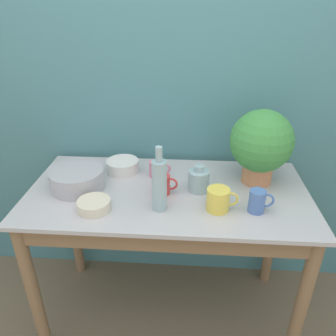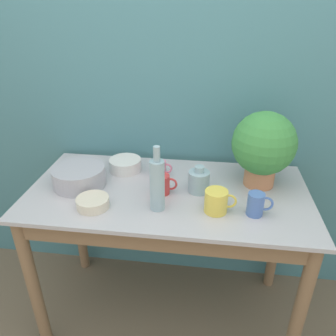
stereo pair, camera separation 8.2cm
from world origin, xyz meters
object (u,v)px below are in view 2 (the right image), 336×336
at_px(mug_pink, 159,169).
at_px(bowl_small_cream, 93,202).
at_px(potted_plant, 264,146).
at_px(mug_red, 162,184).
at_px(bottle_short, 199,181).
at_px(bottle_tall, 157,184).
at_px(bowl_small_enamel_white, 125,165).
at_px(mug_blue, 256,204).
at_px(mug_yellow, 217,201).
at_px(bowl_wash_large, 79,176).

xyz_separation_m(mug_pink, bowl_small_cream, (-0.24, -0.32, -0.02)).
distance_m(potted_plant, mug_red, 0.51).
distance_m(potted_plant, bottle_short, 0.34).
relative_size(bottle_tall, mug_pink, 2.68).
bearing_deg(bowl_small_enamel_white, bowl_small_cream, -98.90).
height_order(bottle_short, mug_pink, bottle_short).
bearing_deg(bowl_small_enamel_white, bottle_short, -22.50).
bearing_deg(mug_blue, mug_red, 164.07).
bearing_deg(bottle_short, bowl_small_cream, -156.67).
relative_size(bottle_tall, bowl_small_cream, 2.05).
bearing_deg(mug_red, mug_blue, -15.93).
bearing_deg(bowl_small_cream, mug_red, 28.53).
xyz_separation_m(potted_plant, bowl_small_enamel_white, (-0.69, 0.06, -0.18)).
xyz_separation_m(mug_red, mug_yellow, (0.25, -0.12, 0.00)).
relative_size(potted_plant, bottle_tall, 1.25).
height_order(bowl_wash_large, mug_blue, mug_blue).
bearing_deg(bottle_short, mug_red, -166.55).
relative_size(bottle_tall, mug_red, 2.68).
bearing_deg(bowl_small_cream, bottle_tall, 5.43).
bearing_deg(bowl_wash_large, mug_yellow, -11.98).
height_order(bottle_tall, mug_yellow, bottle_tall).
bearing_deg(mug_yellow, bowl_small_cream, -175.93).
bearing_deg(mug_pink, potted_plant, -2.63).
relative_size(bowl_wash_large, mug_red, 2.32).
distance_m(bottle_tall, bottle_short, 0.25).
distance_m(bottle_short, mug_yellow, 0.18).
bearing_deg(potted_plant, mug_red, -162.51).
xyz_separation_m(mug_pink, bowl_small_enamel_white, (-0.19, 0.04, -0.01)).
height_order(bottle_tall, mug_blue, bottle_tall).
height_order(bottle_short, mug_blue, bottle_short).
relative_size(bowl_wash_large, bowl_small_cream, 1.78).
bearing_deg(potted_plant, mug_yellow, -128.37).
xyz_separation_m(bowl_wash_large, bowl_small_cream, (0.13, -0.18, -0.02)).
height_order(potted_plant, bottle_tall, potted_plant).
distance_m(bowl_wash_large, mug_red, 0.42).
height_order(mug_blue, bowl_small_enamel_white, mug_blue).
height_order(potted_plant, mug_yellow, potted_plant).
bearing_deg(bottle_tall, potted_plant, 30.66).
distance_m(potted_plant, bowl_wash_large, 0.89).
distance_m(mug_pink, mug_red, 0.17).
bearing_deg(bowl_small_cream, potted_plant, 21.95).
bearing_deg(mug_blue, bowl_wash_large, 170.27).
distance_m(bottle_short, bowl_small_cream, 0.50).
relative_size(mug_pink, mug_yellow, 0.80).
xyz_separation_m(bottle_tall, bottle_short, (0.17, 0.17, -0.07)).
relative_size(mug_pink, bowl_small_enamel_white, 0.65).
bearing_deg(bottle_short, mug_pink, 148.79).
height_order(bowl_wash_large, mug_red, bowl_wash_large).
bearing_deg(bowl_small_enamel_white, mug_red, -41.69).
bearing_deg(bowl_small_cream, mug_blue, 3.01).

